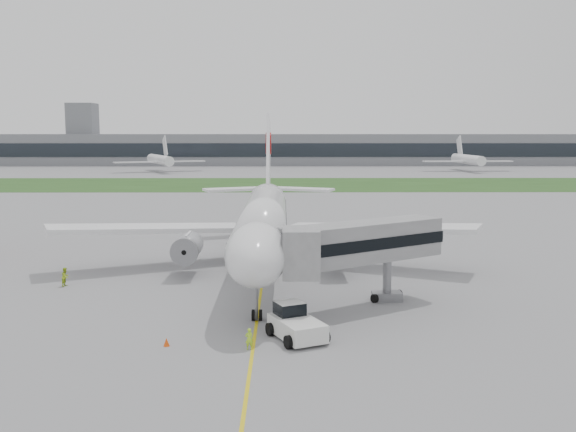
{
  "coord_description": "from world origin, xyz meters",
  "views": [
    {
      "loc": [
        2.17,
        -65.59,
        15.27
      ],
      "look_at": [
        2.65,
        2.0,
        6.32
      ],
      "focal_mm": 40.0,
      "sensor_mm": 36.0,
      "label": 1
    }
  ],
  "objects_px": {
    "airliner": "(264,219)",
    "pushback_tug": "(295,323)",
    "ground_crew_near": "(249,339)",
    "jet_bridge": "(355,244)"
  },
  "relations": [
    {
      "from": "airliner",
      "to": "pushback_tug",
      "type": "height_order",
      "value": "airliner"
    },
    {
      "from": "airliner",
      "to": "ground_crew_near",
      "type": "bearing_deg",
      "value": -90.54
    },
    {
      "from": "ground_crew_near",
      "to": "jet_bridge",
      "type": "bearing_deg",
      "value": -141.8
    },
    {
      "from": "jet_bridge",
      "to": "ground_crew_near",
      "type": "height_order",
      "value": "jet_bridge"
    },
    {
      "from": "pushback_tug",
      "to": "ground_crew_near",
      "type": "bearing_deg",
      "value": -166.92
    },
    {
      "from": "airliner",
      "to": "jet_bridge",
      "type": "distance_m",
      "value": 18.63
    },
    {
      "from": "airliner",
      "to": "jet_bridge",
      "type": "xyz_separation_m",
      "value": [
        8.28,
        -16.69,
        0.04
      ]
    },
    {
      "from": "pushback_tug",
      "to": "jet_bridge",
      "type": "bearing_deg",
      "value": 30.69
    },
    {
      "from": "airliner",
      "to": "jet_bridge",
      "type": "relative_size",
      "value": 3.54
    },
    {
      "from": "jet_bridge",
      "to": "ground_crew_near",
      "type": "xyz_separation_m",
      "value": [
        -8.53,
        -10.19,
        -4.93
      ]
    }
  ]
}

